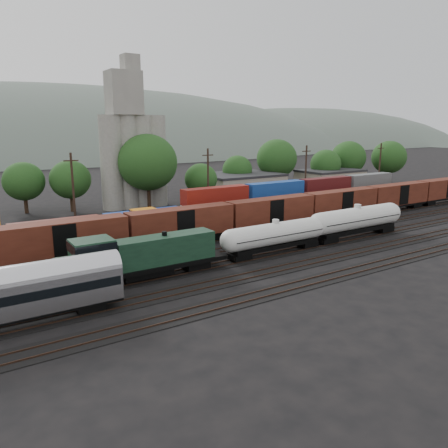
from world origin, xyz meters
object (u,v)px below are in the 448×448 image
green_locomotive (137,256)px  tank_car_a (275,235)px  orange_locomotive (173,221)px  grain_silo (133,150)px

green_locomotive → tank_car_a: size_ratio=1.14×
orange_locomotive → grain_silo: bearing=80.2°
orange_locomotive → grain_silo: (4.48, 26.00, 8.81)m
green_locomotive → orange_locomotive: size_ratio=1.07×
tank_car_a → orange_locomotive: orange_locomotive is taller
green_locomotive → orange_locomotive: 18.92m
tank_car_a → orange_locomotive: bearing=114.7°
green_locomotive → grain_silo: (16.00, 41.00, 8.50)m
tank_car_a → grain_silo: size_ratio=0.55×
green_locomotive → grain_silo: size_ratio=0.63×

